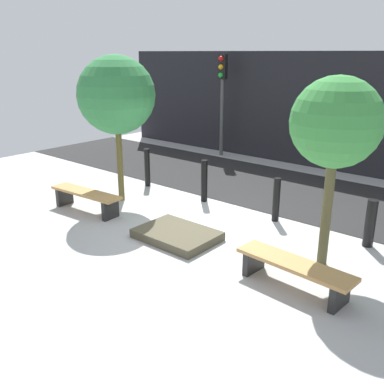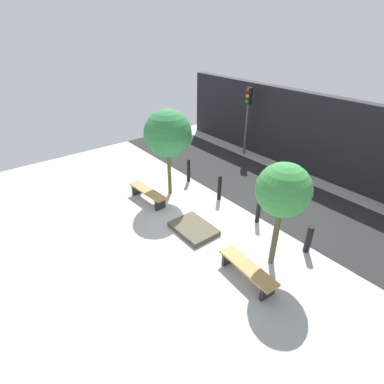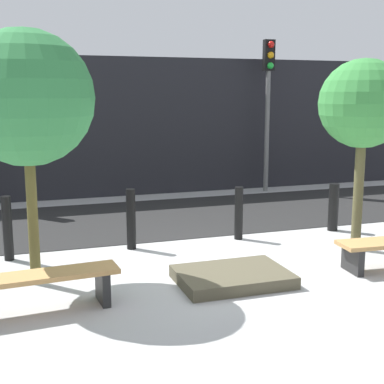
{
  "view_description": "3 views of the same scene",
  "coord_description": "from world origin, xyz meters",
  "px_view_note": "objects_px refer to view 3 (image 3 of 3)",
  "views": [
    {
      "loc": [
        5.08,
        -6.08,
        3.41
      ],
      "look_at": [
        0.21,
        -0.32,
        0.94
      ],
      "focal_mm": 40.0,
      "sensor_mm": 36.0,
      "label": 1
    },
    {
      "loc": [
        6.23,
        -5.52,
        6.07
      ],
      "look_at": [
        -0.12,
        -0.49,
        1.41
      ],
      "focal_mm": 28.0,
      "sensor_mm": 36.0,
      "label": 2
    },
    {
      "loc": [
        -2.73,
        -6.96,
        2.55
      ],
      "look_at": [
        -0.53,
        -0.35,
        1.26
      ],
      "focal_mm": 50.0,
      "sensor_mm": 36.0,
      "label": 3
    }
  ],
  "objects_px": {
    "tree_behind_left_bench": "(26,99)",
    "bollard_center": "(239,213)",
    "bollard_left": "(131,219)",
    "planter_bed": "(233,277)",
    "tree_behind_right_bench": "(363,105)",
    "bollard_far_left": "(8,228)",
    "bollard_right": "(333,207)",
    "bench_left": "(39,284)",
    "traffic_light_mid_west": "(268,88)"
  },
  "relations": [
    {
      "from": "tree_behind_left_bench",
      "to": "bollard_center",
      "type": "xyz_separation_m",
      "value": [
        3.52,
        1.21,
        -2.01
      ]
    },
    {
      "from": "bollard_left",
      "to": "planter_bed",
      "type": "bearing_deg",
      "value": -64.63
    },
    {
      "from": "bollard_center",
      "to": "tree_behind_left_bench",
      "type": "bearing_deg",
      "value": -160.98
    },
    {
      "from": "tree_behind_right_bench",
      "to": "bollard_far_left",
      "type": "distance_m",
      "value": 5.9
    },
    {
      "from": "bollard_center",
      "to": "bollard_far_left",
      "type": "bearing_deg",
      "value": 180.0
    },
    {
      "from": "bollard_right",
      "to": "tree_behind_right_bench",
      "type": "bearing_deg",
      "value": -106.11
    },
    {
      "from": "bench_left",
      "to": "traffic_light_mid_west",
      "type": "relative_size",
      "value": 0.49
    },
    {
      "from": "bollard_far_left",
      "to": "traffic_light_mid_west",
      "type": "relative_size",
      "value": 0.26
    },
    {
      "from": "planter_bed",
      "to": "traffic_light_mid_west",
      "type": "bearing_deg",
      "value": 60.19
    },
    {
      "from": "bollard_far_left",
      "to": "bollard_center",
      "type": "xyz_separation_m",
      "value": [
        3.87,
        0.0,
        -0.03
      ]
    },
    {
      "from": "bollard_left",
      "to": "bollard_far_left",
      "type": "bearing_deg",
      "value": 180.0
    },
    {
      "from": "planter_bed",
      "to": "bollard_left",
      "type": "distance_m",
      "value": 2.3
    },
    {
      "from": "tree_behind_left_bench",
      "to": "traffic_light_mid_west",
      "type": "bearing_deg",
      "value": 41.34
    },
    {
      "from": "planter_bed",
      "to": "bollard_far_left",
      "type": "bearing_deg",
      "value": 144.89
    },
    {
      "from": "bollard_center",
      "to": "traffic_light_mid_west",
      "type": "bearing_deg",
      "value": 58.14
    },
    {
      "from": "tree_behind_right_bench",
      "to": "bollard_left",
      "type": "xyz_separation_m",
      "value": [
        -3.52,
        1.21,
        -1.86
      ]
    },
    {
      "from": "planter_bed",
      "to": "tree_behind_right_bench",
      "type": "distance_m",
      "value": 3.53
    },
    {
      "from": "tree_behind_left_bench",
      "to": "bollard_center",
      "type": "relative_size",
      "value": 3.59
    },
    {
      "from": "bollard_center",
      "to": "bollard_left",
      "type": "bearing_deg",
      "value": 180.0
    },
    {
      "from": "planter_bed",
      "to": "tree_behind_right_bench",
      "type": "xyz_separation_m",
      "value": [
        2.55,
        0.83,
        2.29
      ]
    },
    {
      "from": "bollard_far_left",
      "to": "bollard_center",
      "type": "distance_m",
      "value": 3.87
    },
    {
      "from": "bollard_center",
      "to": "traffic_light_mid_west",
      "type": "xyz_separation_m",
      "value": [
        2.58,
        4.16,
        2.21
      ]
    },
    {
      "from": "bollard_center",
      "to": "bollard_right",
      "type": "distance_m",
      "value": 1.94
    },
    {
      "from": "bollard_far_left",
      "to": "bollard_center",
      "type": "relative_size",
      "value": 1.07
    },
    {
      "from": "bench_left",
      "to": "bollard_left",
      "type": "relative_size",
      "value": 1.88
    },
    {
      "from": "bollard_far_left",
      "to": "tree_behind_left_bench",
      "type": "bearing_deg",
      "value": -73.89
    },
    {
      "from": "bollard_left",
      "to": "traffic_light_mid_west",
      "type": "distance_m",
      "value": 6.51
    },
    {
      "from": "tree_behind_right_bench",
      "to": "bollard_center",
      "type": "distance_m",
      "value": 2.76
    },
    {
      "from": "bench_left",
      "to": "bollard_center",
      "type": "relative_size",
      "value": 2.03
    },
    {
      "from": "traffic_light_mid_west",
      "to": "bollard_center",
      "type": "bearing_deg",
      "value": -121.86
    },
    {
      "from": "traffic_light_mid_west",
      "to": "bollard_far_left",
      "type": "bearing_deg",
      "value": -147.23
    },
    {
      "from": "bollard_far_left",
      "to": "bollard_left",
      "type": "height_order",
      "value": "bollard_left"
    },
    {
      "from": "bench_left",
      "to": "bollard_left",
      "type": "distance_m",
      "value": 2.75
    },
    {
      "from": "bollard_left",
      "to": "traffic_light_mid_west",
      "type": "height_order",
      "value": "traffic_light_mid_west"
    },
    {
      "from": "tree_behind_right_bench",
      "to": "bollard_right",
      "type": "relative_size",
      "value": 3.45
    },
    {
      "from": "bollard_far_left",
      "to": "bollard_right",
      "type": "relative_size",
      "value": 1.12
    },
    {
      "from": "tree_behind_right_bench",
      "to": "tree_behind_left_bench",
      "type": "bearing_deg",
      "value": -180.0
    },
    {
      "from": "bench_left",
      "to": "bollard_right",
      "type": "xyz_separation_m",
      "value": [
        5.46,
        2.24,
        0.11
      ]
    },
    {
      "from": "tree_behind_right_bench",
      "to": "bollard_far_left",
      "type": "height_order",
      "value": "tree_behind_right_bench"
    },
    {
      "from": "bench_left",
      "to": "bollard_far_left",
      "type": "xyz_separation_m",
      "value": [
        -0.35,
        2.24,
        0.16
      ]
    },
    {
      "from": "planter_bed",
      "to": "bollard_left",
      "type": "relative_size",
      "value": 1.48
    },
    {
      "from": "planter_bed",
      "to": "bollard_far_left",
      "type": "distance_m",
      "value": 3.58
    },
    {
      "from": "bollard_far_left",
      "to": "traffic_light_mid_west",
      "type": "xyz_separation_m",
      "value": [
        6.46,
        4.16,
        2.18
      ]
    },
    {
      "from": "tree_behind_left_bench",
      "to": "bollard_right",
      "type": "bearing_deg",
      "value": 12.54
    },
    {
      "from": "bollard_right",
      "to": "planter_bed",
      "type": "bearing_deg",
      "value": -144.89
    },
    {
      "from": "bench_left",
      "to": "planter_bed",
      "type": "bearing_deg",
      "value": 0.14
    },
    {
      "from": "tree_behind_left_bench",
      "to": "bollard_left",
      "type": "height_order",
      "value": "tree_behind_left_bench"
    },
    {
      "from": "planter_bed",
      "to": "tree_behind_left_bench",
      "type": "height_order",
      "value": "tree_behind_left_bench"
    },
    {
      "from": "bollard_center",
      "to": "traffic_light_mid_west",
      "type": "relative_size",
      "value": 0.24
    },
    {
      "from": "tree_behind_right_bench",
      "to": "bollard_right",
      "type": "bearing_deg",
      "value": 73.89
    }
  ]
}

